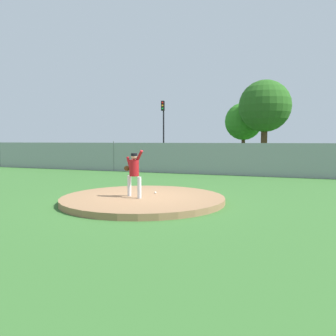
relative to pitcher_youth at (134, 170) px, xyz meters
name	(u,v)px	position (x,y,z in m)	size (l,w,h in m)	color
ground_plane	(194,182)	(0.22, 6.25, -1.10)	(80.00, 80.00, 0.00)	#386B2D
asphalt_strip	(227,169)	(0.22, 14.75, -1.10)	(44.00, 7.00, 0.01)	#2B2B2D
pitchers_mound	(143,199)	(0.22, 0.25, -1.00)	(5.54, 5.54, 0.20)	#99704C
pitcher_youth	(134,170)	(0.00, 0.00, 0.00)	(0.77, 0.41, 1.59)	silver
baseball	(155,193)	(0.37, 0.94, -0.87)	(0.07, 0.07, 0.07)	white
chainlink_fence	(213,159)	(0.22, 10.25, -0.12)	(34.83, 0.07, 2.06)	gray
parked_car_teal	(109,156)	(-10.09, 15.15, -0.30)	(2.06, 4.77, 1.70)	#146066
parked_car_slate	(227,158)	(0.23, 14.81, -0.25)	(2.02, 4.58, 1.79)	slate
parked_car_white	(302,160)	(5.39, 15.00, -0.33)	(2.11, 4.39, 1.63)	silver
parked_car_navy	(148,157)	(-6.04, 14.34, -0.32)	(1.95, 4.12, 1.66)	#161E4C
traffic_cone_orange	(108,165)	(-8.09, 11.66, -0.84)	(0.40, 0.40, 0.55)	orange
traffic_light_near	(163,122)	(-6.67, 19.25, 2.78)	(0.28, 0.46, 5.77)	black
tree_bushy_near	(244,122)	(-0.09, 24.70, 2.93)	(3.76, 3.76, 5.93)	#4C331E
tree_slender_far	(265,106)	(2.15, 22.44, 4.14)	(4.77, 4.77, 7.67)	#4C331E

